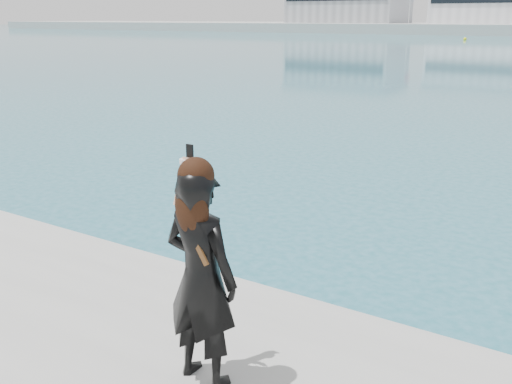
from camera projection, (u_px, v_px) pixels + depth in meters
warehouse_white at (497, 0)px, 117.43m from camera, size 24.48×15.35×9.50m
flagpole_left at (410, 1)px, 120.02m from camera, size 1.28×0.16×8.00m
buoy_far at (465, 40)px, 85.50m from camera, size 0.50×0.50×0.50m
woman at (200, 272)px, 3.87m from camera, size 0.59×0.40×1.67m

